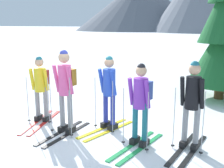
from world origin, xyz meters
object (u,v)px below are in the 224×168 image
object	(u,v)px
skier_in_black	(192,102)
skier_in_yellow	(41,86)
skier_in_purple	(141,101)
skier_in_blue	(109,90)
skier_in_pink	(65,86)

from	to	relation	value
skier_in_black	skier_in_yellow	bearing A→B (deg)	177.16
skier_in_yellow	skier_in_purple	size ratio (longest dim) A/B	1.04
skier_in_blue	skier_in_yellow	bearing A→B (deg)	-175.23
skier_in_pink	skier_in_blue	distance (m)	0.97
skier_in_pink	skier_in_black	world-z (taller)	skier_in_pink
skier_in_yellow	skier_in_blue	size ratio (longest dim) A/B	1.02
skier_in_yellow	skier_in_black	size ratio (longest dim) A/B	1.01
skier_in_blue	skier_in_black	xyz separation A→B (m)	(1.83, -0.32, 0.02)
skier_in_pink	skier_in_purple	size ratio (longest dim) A/B	1.11
skier_in_pink	skier_in_blue	size ratio (longest dim) A/B	1.09
skier_in_purple	skier_in_yellow	bearing A→B (deg)	171.45
skier_in_purple	skier_in_black	xyz separation A→B (m)	(0.93, 0.22, 0.02)
skier_in_pink	skier_in_black	size ratio (longest dim) A/B	1.07
skier_in_black	skier_in_pink	bearing A→B (deg)	-175.51
skier_in_pink	skier_in_purple	bearing A→B (deg)	-0.45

